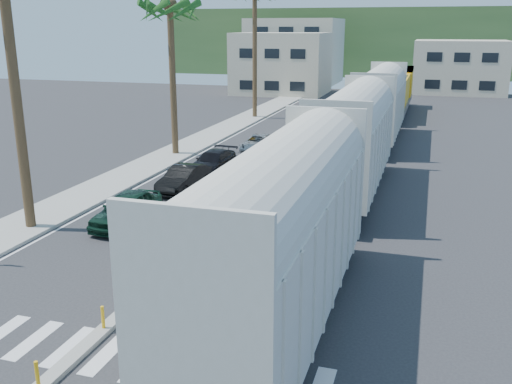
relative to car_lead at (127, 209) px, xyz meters
The scene contains 14 objects.
ground 8.84m from the car_lead, 61.99° to the right, with size 140.00×140.00×0.00m, color #28282B.
sidewalk 17.78m from the car_lead, 104.22° to the left, with size 3.00×90.00×0.15m, color gray.
rails 22.20m from the car_lead, 65.69° to the left, with size 1.56×100.00×0.06m.
median 12.88m from the car_lead, 71.25° to the left, with size 0.45×60.00×0.85m.
crosswalk 10.64m from the car_lead, 67.07° to the right, with size 14.00×2.20×0.01m, color silver.
lane_markings 17.35m from the car_lead, 83.42° to the left, with size 9.42×90.00×0.01m.
freight_train 16.51m from the car_lead, 56.07° to the left, with size 3.00×60.94×5.85m.
buildings 64.02m from the car_lead, 92.04° to the left, with size 38.00×27.00×10.00m.
hillside 92.47m from the car_lead, 87.43° to the left, with size 80.00×20.00×12.00m, color #385628.
car_lead is the anchor object (origin of this frame).
car_second 5.95m from the car_lead, 88.28° to the left, with size 1.74×4.32×1.40m, color black.
car_third 10.37m from the car_lead, 89.12° to the left, with size 2.12×4.64×1.32m, color black.
car_rear 17.21m from the car_lead, 86.43° to the left, with size 2.07×4.33×1.19m, color #A2A5A8.
cyclist 11.16m from the car_lead, 54.37° to the right, with size 1.72×2.31×2.33m.
Camera 1 is at (8.76, -14.11, 8.73)m, focal length 40.00 mm.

